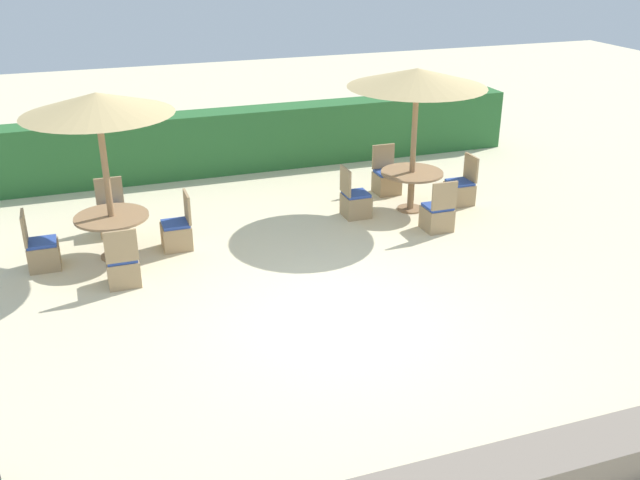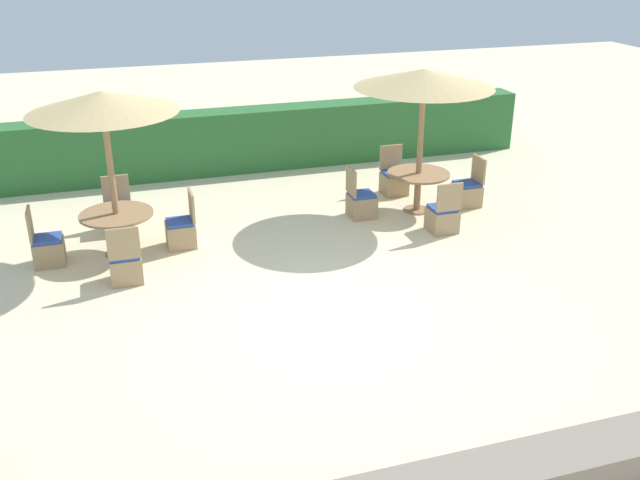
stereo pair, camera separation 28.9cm
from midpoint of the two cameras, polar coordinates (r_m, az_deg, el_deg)
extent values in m
plane|color=beige|center=(9.63, 1.94, -6.30)|extent=(40.00, 40.00, 0.00)
cube|color=#2D6B33|center=(15.36, -6.29, 7.90)|extent=(13.00, 0.70, 1.31)
cylinder|color=#93704C|center=(11.40, -15.62, 4.74)|extent=(0.10, 0.10, 2.54)
cone|color=tan|center=(11.08, -16.31, 10.57)|extent=(2.23, 2.23, 0.32)
cylinder|color=#93704C|center=(11.85, -14.96, -1.00)|extent=(0.48, 0.48, 0.03)
cylinder|color=#93704C|center=(11.72, -15.12, 0.40)|extent=(0.12, 0.12, 0.66)
cylinder|color=#93704C|center=(11.59, -15.31, 1.99)|extent=(1.15, 1.15, 0.04)
cube|color=tan|center=(12.70, -15.12, 1.59)|extent=(0.46, 0.46, 0.40)
cube|color=#2D4CA8|center=(12.62, -15.23, 2.54)|extent=(0.42, 0.42, 0.05)
cube|color=tan|center=(12.73, -15.41, 3.97)|extent=(0.46, 0.04, 0.48)
cube|color=tan|center=(11.76, -20.18, -0.91)|extent=(0.46, 0.46, 0.40)
cube|color=#2D4CA8|center=(11.67, -20.34, 0.10)|extent=(0.42, 0.42, 0.05)
cube|color=tan|center=(11.59, -21.55, 1.17)|extent=(0.04, 0.46, 0.48)
cube|color=tan|center=(11.85, -10.39, 0.42)|extent=(0.46, 0.46, 0.40)
cube|color=#2D4CA8|center=(11.76, -10.47, 1.42)|extent=(0.42, 0.42, 0.05)
cube|color=tan|center=(11.69, -9.54, 2.75)|extent=(0.04, 0.46, 0.48)
cube|color=tan|center=(10.86, -14.51, -2.23)|extent=(0.46, 0.46, 0.40)
cube|color=#2D4CA8|center=(10.76, -14.64, -1.15)|extent=(0.42, 0.42, 0.05)
cube|color=tan|center=(10.46, -14.71, -0.30)|extent=(0.46, 0.04, 0.48)
cylinder|color=#93704C|center=(12.94, 8.66, 7.54)|extent=(0.10, 0.10, 2.52)
cone|color=tan|center=(12.66, 8.99, 12.67)|extent=(2.44, 2.44, 0.32)
cylinder|color=#93704C|center=(13.33, 8.34, 2.40)|extent=(0.48, 0.48, 0.03)
cylinder|color=#93704C|center=(13.22, 8.42, 3.75)|extent=(0.12, 0.12, 0.70)
cylinder|color=#93704C|center=(13.10, 8.52, 5.26)|extent=(1.14, 1.14, 0.04)
cube|color=tan|center=(12.89, 3.99, 2.73)|extent=(0.46, 0.46, 0.40)
cube|color=#2D4CA8|center=(12.81, 4.02, 3.66)|extent=(0.42, 0.42, 0.05)
cube|color=tan|center=(12.65, 3.16, 4.70)|extent=(0.04, 0.46, 0.48)
cube|color=tan|center=(14.08, 6.53, 4.47)|extent=(0.46, 0.46, 0.40)
cube|color=#2D4CA8|center=(14.00, 6.57, 5.34)|extent=(0.42, 0.42, 0.05)
cube|color=tan|center=(14.11, 6.28, 6.62)|extent=(0.46, 0.04, 0.48)
cube|color=tan|center=(13.70, 12.22, 3.53)|extent=(0.46, 0.46, 0.40)
cube|color=#2D4CA8|center=(13.63, 12.30, 4.41)|extent=(0.42, 0.42, 0.05)
cube|color=tan|center=(13.65, 13.17, 5.54)|extent=(0.04, 0.46, 0.48)
cube|color=tan|center=(12.44, 10.39, 1.57)|extent=(0.46, 0.46, 0.40)
cube|color=#2D4CA8|center=(12.36, 10.47, 2.54)|extent=(0.42, 0.42, 0.05)
cube|color=tan|center=(12.09, 11.01, 3.36)|extent=(0.46, 0.04, 0.48)
camera|label=1|loc=(0.14, -89.15, 0.38)|focal=40.00mm
camera|label=2|loc=(0.14, 90.85, -0.38)|focal=40.00mm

